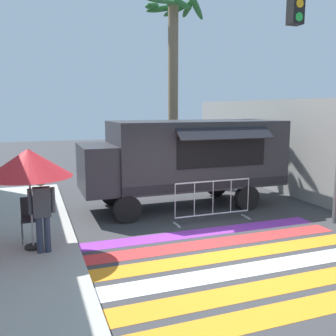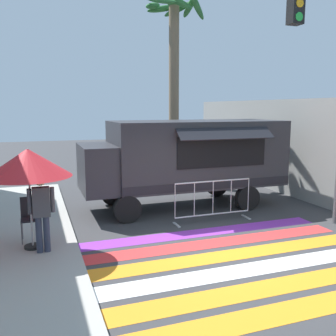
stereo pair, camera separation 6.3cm
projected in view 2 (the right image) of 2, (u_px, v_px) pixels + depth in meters
ground_plane at (224, 250)px, 8.25m from camera, size 60.00×60.00×0.00m
concrete_wall_right at (309, 151)px, 12.34m from camera, size 0.20×16.00×3.39m
crosswalk_painted at (240, 262)px, 7.60m from camera, size 6.40×4.36×0.01m
food_truck at (183, 156)px, 11.56m from camera, size 6.24×2.65×2.70m
traffic_signal_pole at (317, 54)px, 9.13m from camera, size 4.98×0.29×6.48m
patio_umbrella at (28, 163)px, 7.69m from camera, size 1.76×1.76×2.13m
folding_chair at (31, 214)px, 8.40m from camera, size 0.42×0.42×0.97m
vendor_person at (42, 209)px, 7.62m from camera, size 0.53×0.21×1.61m
barricade_front at (213, 201)px, 10.21m from camera, size 2.25×0.44×1.15m
palm_tree at (174, 59)px, 14.67m from camera, size 2.59×2.57×7.49m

